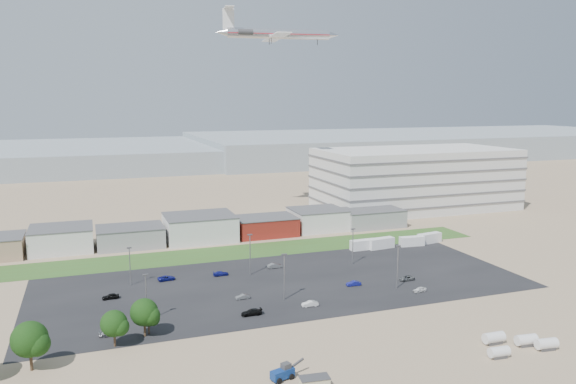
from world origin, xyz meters
name	(u,v)px	position (x,y,z in m)	size (l,w,h in m)	color
ground	(292,314)	(0.00, 0.00, 0.00)	(700.00, 700.00, 0.00)	#91775C
parking_lot	(283,283)	(5.00, 20.00, 0.01)	(120.00, 50.00, 0.01)	black
grass_strip	(232,252)	(0.00, 52.00, 0.01)	(160.00, 16.00, 0.02)	#385620
hills_backdrop	(198,155)	(40.00, 315.00, 4.50)	(700.00, 200.00, 9.00)	gray
building_row	(166,230)	(-17.00, 71.00, 4.00)	(170.00, 20.00, 8.00)	silver
parking_garage	(415,179)	(90.00, 95.00, 12.50)	(80.00, 40.00, 25.00)	silver
portable_shed	(315,384)	(-7.84, -31.40, 1.19)	(4.72, 2.45, 2.38)	beige
telehandler	(282,372)	(-11.34, -26.22, 1.32)	(6.36, 2.12, 2.65)	navy
storage_tank_nw	(494,338)	(30.32, -26.66, 1.21)	(4.02, 2.01, 2.41)	silver
storage_tank_ne	(526,340)	(35.35, -29.43, 1.18)	(3.95, 1.97, 2.37)	silver
storage_tank_sw	(499,352)	(27.25, -31.72, 1.10)	(3.67, 1.83, 2.20)	silver
storage_tank_se	(546,344)	(37.61, -32.03, 1.18)	(3.92, 1.96, 2.35)	silver
box_trailer_a	(363,245)	(38.42, 41.73, 1.52)	(8.10, 2.53, 3.04)	silver
box_trailer_b	(381,243)	(44.26, 41.19, 1.60)	(8.53, 2.67, 3.20)	silver
box_trailer_c	(412,241)	(54.82, 40.60, 1.46)	(7.81, 2.44, 2.93)	silver
box_trailer_d	(429,238)	(62.14, 41.92, 1.55)	(8.24, 2.58, 3.09)	silver
tree_left	(30,343)	(-50.05, -8.92, 4.86)	(6.48, 6.48, 9.72)	black
tree_mid	(114,326)	(-36.38, -4.00, 3.94)	(5.26, 5.26, 7.88)	black
tree_right	(144,315)	(-30.68, -1.17, 4.27)	(5.69, 5.69, 8.54)	black
tree_near	(148,319)	(-29.84, -0.28, 3.14)	(4.18, 4.18, 6.28)	black
lightpole_front_l	(146,298)	(-29.46, 6.66, 4.96)	(1.17, 0.49, 9.93)	slate
lightpole_front_m	(284,277)	(1.33, 8.85, 5.37)	(1.26, 0.53, 10.73)	slate
lightpole_front_r	(397,267)	(29.60, 6.98, 5.31)	(1.25, 0.52, 10.62)	slate
lightpole_back_l	(130,266)	(-30.89, 31.19, 4.77)	(1.12, 0.47, 9.54)	slate
lightpole_back_m	(250,255)	(-0.83, 29.42, 5.39)	(1.27, 0.53, 10.77)	slate
lightpole_back_r	(353,246)	(28.65, 29.19, 5.02)	(1.18, 0.49, 10.03)	slate
airliner	(279,34)	(31.73, 101.20, 69.96)	(47.82, 32.60, 14.13)	silver
parked_car_0	(406,278)	(34.95, 11.33, 0.57)	(1.89, 4.09, 1.14)	#595B5E
parked_car_1	(354,283)	(20.53, 12.14, 0.60)	(1.27, 3.65, 1.20)	navy
parked_car_2	(420,290)	(33.32, 2.81, 0.58)	(1.37, 3.40, 1.16)	silver
parked_car_3	(252,312)	(-8.35, 2.23, 0.65)	(1.82, 4.48, 1.30)	black
parked_car_4	(243,297)	(-7.53, 12.34, 0.54)	(1.15, 3.30, 1.09)	#595B5E
parked_car_5	(111,296)	(-36.02, 22.60, 0.64)	(1.52, 3.78, 1.29)	black
parked_car_6	(221,273)	(-8.30, 31.10, 0.58)	(1.62, 3.99, 1.16)	navy
parked_car_9	(166,278)	(-22.12, 31.90, 0.61)	(2.01, 4.37, 1.21)	navy
parked_car_10	(110,333)	(-37.09, 1.33, 0.58)	(1.63, 4.01, 1.17)	#A5A5AA
parked_car_11	(275,266)	(7.00, 32.69, 0.66)	(1.39, 3.98, 1.31)	#595B5E
parked_car_13	(310,304)	(5.22, 2.82, 0.61)	(1.29, 3.70, 1.22)	silver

